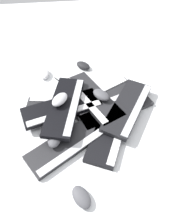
# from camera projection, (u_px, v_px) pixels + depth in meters

# --- Properties ---
(ground_plane) EXTENTS (3.20, 3.20, 0.00)m
(ground_plane) POSITION_uv_depth(u_px,v_px,m) (101.00, 112.00, 1.26)
(ground_plane) COLOR white
(keyboard_0) EXTENTS (0.46, 0.30, 0.03)m
(keyboard_0) POSITION_uv_depth(u_px,v_px,m) (115.00, 108.00, 1.27)
(keyboard_0) COLOR #232326
(keyboard_0) RESTS_ON ground
(keyboard_1) EXTENTS (0.46, 0.34, 0.03)m
(keyboard_1) POSITION_uv_depth(u_px,v_px,m) (104.00, 98.00, 1.32)
(keyboard_1) COLOR #232326
(keyboard_1) RESTS_ON ground
(keyboard_2) EXTENTS (0.46, 0.21, 0.03)m
(keyboard_2) POSITION_uv_depth(u_px,v_px,m) (64.00, 108.00, 1.27)
(keyboard_2) COLOR #232326
(keyboard_2) RESTS_ON ground
(keyboard_3) EXTENTS (0.45, 0.36, 0.03)m
(keyboard_3) POSITION_uv_depth(u_px,v_px,m) (69.00, 144.00, 1.10)
(keyboard_3) COLOR #232326
(keyboard_3) RESTS_ON ground
(keyboard_4) EXTENTS (0.32, 0.46, 0.03)m
(keyboard_4) POSITION_uv_depth(u_px,v_px,m) (110.00, 130.00, 1.16)
(keyboard_4) COLOR black
(keyboard_4) RESTS_ON ground
(keyboard_5) EXTENTS (0.46, 0.27, 0.03)m
(keyboard_5) POSITION_uv_depth(u_px,v_px,m) (62.00, 108.00, 1.22)
(keyboard_5) COLOR black
(keyboard_5) RESTS_ON keyboard_2
(keyboard_6) EXTENTS (0.26, 0.46, 0.03)m
(keyboard_6) POSITION_uv_depth(u_px,v_px,m) (65.00, 106.00, 1.19)
(keyboard_6) COLOR black
(keyboard_6) RESTS_ON keyboard_5
(keyboard_7) EXTENTS (0.33, 0.46, 0.03)m
(keyboard_7) POSITION_uv_depth(u_px,v_px,m) (92.00, 97.00, 1.28)
(keyboard_7) COLOR #232326
(keyboard_7) RESTS_ON keyboard_1
(keyboard_8) EXTENTS (0.37, 0.45, 0.03)m
(keyboard_8) POSITION_uv_depth(u_px,v_px,m) (128.00, 107.00, 1.23)
(keyboard_8) COLOR black
(keyboard_8) RESTS_ON keyboard_0
(mouse_0) EXTENTS (0.09, 0.12, 0.04)m
(mouse_0) POSITION_uv_depth(u_px,v_px,m) (55.00, 138.00, 1.08)
(mouse_0) COLOR #4C4C51
(mouse_0) RESTS_ON keyboard_3
(mouse_1) EXTENTS (0.12, 0.13, 0.04)m
(mouse_1) POSITION_uv_depth(u_px,v_px,m) (101.00, 95.00, 1.24)
(mouse_1) COLOR #4C4C51
(mouse_1) RESTS_ON keyboard_7
(mouse_2) EXTENTS (0.12, 0.13, 0.04)m
(mouse_2) POSITION_uv_depth(u_px,v_px,m) (60.00, 99.00, 1.18)
(mouse_2) COLOR #B7B7BC
(mouse_2) RESTS_ON keyboard_6
(mouse_3) EXTENTS (0.07, 0.11, 0.04)m
(mouse_3) POSITION_uv_depth(u_px,v_px,m) (45.00, 74.00, 1.47)
(mouse_3) COLOR silver
(mouse_3) RESTS_ON ground
(mouse_4) EXTENTS (0.12, 0.13, 0.04)m
(mouse_4) POSITION_uv_depth(u_px,v_px,m) (83.00, 65.00, 1.53)
(mouse_4) COLOR black
(mouse_4) RESTS_ON ground
(mouse_5) EXTENTS (0.11, 0.13, 0.04)m
(mouse_5) POSITION_uv_depth(u_px,v_px,m) (82.00, 197.00, 0.92)
(mouse_5) COLOR #4C4C51
(mouse_5) RESTS_ON ground
(cable_0) EXTENTS (0.32, 0.59, 0.01)m
(cable_0) POSITION_uv_depth(u_px,v_px,m) (84.00, 110.00, 1.27)
(cable_0) COLOR black
(cable_0) RESTS_ON ground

